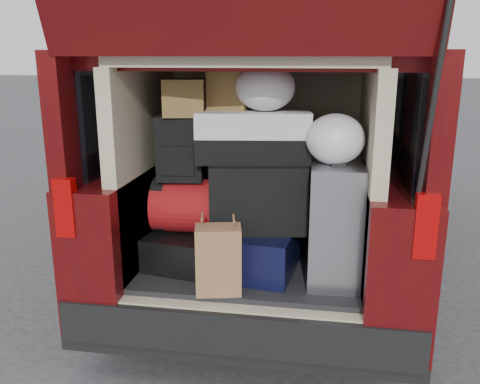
# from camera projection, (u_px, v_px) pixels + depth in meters

# --- Properties ---
(ground) EXTENTS (80.00, 80.00, 0.00)m
(ground) POSITION_uv_depth(u_px,v_px,m) (246.00, 364.00, 2.98)
(ground) COLOR #313133
(ground) RESTS_ON ground
(minivan) EXTENTS (1.90, 5.35, 2.77)m
(minivan) POSITION_uv_depth(u_px,v_px,m) (278.00, 153.00, 4.51)
(minivan) COLOR black
(minivan) RESTS_ON ground
(load_floor) EXTENTS (1.24, 1.05, 0.55)m
(load_floor) POSITION_uv_depth(u_px,v_px,m) (252.00, 300.00, 3.17)
(load_floor) COLOR black
(load_floor) RESTS_ON ground
(black_hardshell) EXTENTS (0.44, 0.55, 0.20)m
(black_hardshell) POSITION_uv_depth(u_px,v_px,m) (186.00, 246.00, 3.04)
(black_hardshell) COLOR black
(black_hardshell) RESTS_ON load_floor
(navy_hardshell) EXTENTS (0.53, 0.62, 0.25)m
(navy_hardshell) POSITION_uv_depth(u_px,v_px,m) (255.00, 247.00, 2.95)
(navy_hardshell) COLOR black
(navy_hardshell) RESTS_ON load_floor
(silver_roller) EXTENTS (0.29, 0.45, 0.66)m
(silver_roller) POSITION_uv_depth(u_px,v_px,m) (334.00, 222.00, 2.75)
(silver_roller) COLOR white
(silver_roller) RESTS_ON load_floor
(kraft_bag) EXTENTS (0.26, 0.19, 0.36)m
(kraft_bag) POSITION_uv_depth(u_px,v_px,m) (218.00, 260.00, 2.63)
(kraft_bag) COLOR #9D6B46
(kraft_bag) RESTS_ON load_floor
(red_duffel) EXTENTS (0.49, 0.33, 0.31)m
(red_duffel) POSITION_uv_depth(u_px,v_px,m) (196.00, 206.00, 2.96)
(red_duffel) COLOR #A0140E
(red_duffel) RESTS_ON black_hardshell
(black_soft_case) EXTENTS (0.58, 0.41, 0.38)m
(black_soft_case) POSITION_uv_depth(u_px,v_px,m) (257.00, 196.00, 2.86)
(black_soft_case) COLOR black
(black_soft_case) RESTS_ON navy_hardshell
(backpack) EXTENTS (0.27, 0.18, 0.37)m
(backpack) POSITION_uv_depth(u_px,v_px,m) (180.00, 149.00, 2.86)
(backpack) COLOR black
(backpack) RESTS_ON red_duffel
(twotone_duffel) EXTENTS (0.66, 0.40, 0.28)m
(twotone_duffel) POSITION_uv_depth(u_px,v_px,m) (253.00, 136.00, 2.83)
(twotone_duffel) COLOR white
(twotone_duffel) RESTS_ON black_soft_case
(grocery_sack_lower) EXTENTS (0.25, 0.22, 0.20)m
(grocery_sack_lower) POSITION_uv_depth(u_px,v_px,m) (184.00, 98.00, 2.78)
(grocery_sack_lower) COLOR brown
(grocery_sack_lower) RESTS_ON backpack
(grocery_sack_upper) EXTENTS (0.23, 0.20, 0.22)m
(grocery_sack_upper) POSITION_uv_depth(u_px,v_px,m) (229.00, 90.00, 2.83)
(grocery_sack_upper) COLOR brown
(grocery_sack_upper) RESTS_ON twotone_duffel
(plastic_bag_center) EXTENTS (0.37, 0.35, 0.26)m
(plastic_bag_center) POSITION_uv_depth(u_px,v_px,m) (265.00, 87.00, 2.72)
(plastic_bag_center) COLOR white
(plastic_bag_center) RESTS_ON twotone_duffel
(plastic_bag_right) EXTENTS (0.31, 0.29, 0.26)m
(plastic_bag_right) POSITION_uv_depth(u_px,v_px,m) (335.00, 139.00, 2.61)
(plastic_bag_right) COLOR white
(plastic_bag_right) RESTS_ON silver_roller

